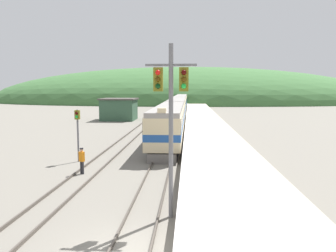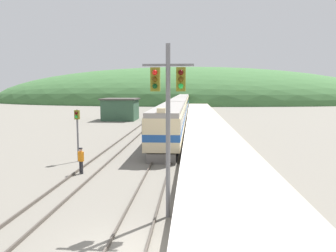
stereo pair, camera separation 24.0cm
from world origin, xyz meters
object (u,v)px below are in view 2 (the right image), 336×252
(carriage_third, at_px, (182,103))
(track_worker, at_px, (81,159))
(carriage_fourth, at_px, (184,100))
(signal_mast_main, at_px, (168,105))
(express_train_lead_car, at_px, (170,122))
(carriage_second, at_px, (178,109))
(signal_post_siding, at_px, (77,125))

(carriage_third, height_order, track_worker, carriage_third)
(carriage_third, distance_m, carriage_fourth, 22.20)
(signal_mast_main, bearing_deg, carriage_fourth, 90.82)
(express_train_lead_car, xyz_separation_m, signal_mast_main, (1.25, -20.77, 2.88))
(signal_mast_main, bearing_deg, track_worker, 132.25)
(carriage_second, distance_m, carriage_fourth, 44.39)
(carriage_second, xyz_separation_m, signal_mast_main, (1.25, -43.44, 2.89))
(carriage_third, relative_size, track_worker, 12.01)
(carriage_second, relative_size, carriage_fourth, 1.00)
(carriage_second, distance_m, carriage_third, 22.20)
(express_train_lead_car, xyz_separation_m, signal_post_siding, (-6.60, -10.14, 0.80))
(carriage_third, xyz_separation_m, carriage_fourth, (0.00, 22.20, 0.00))
(carriage_fourth, distance_m, signal_mast_main, 87.89)
(express_train_lead_car, bearing_deg, carriage_third, 90.00)
(signal_post_siding, distance_m, track_worker, 4.36)
(carriage_fourth, relative_size, signal_mast_main, 2.79)
(express_train_lead_car, xyz_separation_m, carriage_fourth, (0.00, 67.06, -0.01))
(express_train_lead_car, distance_m, track_worker, 14.72)
(express_train_lead_car, bearing_deg, signal_mast_main, -86.54)
(signal_post_siding, bearing_deg, carriage_third, 83.16)
(express_train_lead_car, relative_size, carriage_second, 1.02)
(signal_post_siding, bearing_deg, track_worker, -67.82)
(signal_mast_main, height_order, signal_post_siding, signal_mast_main)
(signal_post_siding, height_order, track_worker, signal_post_siding)
(carriage_second, bearing_deg, express_train_lead_car, -90.00)
(carriage_second, height_order, carriage_third, same)
(carriage_third, distance_m, signal_mast_main, 65.72)
(signal_mast_main, bearing_deg, signal_post_siding, 126.42)
(signal_post_siding, relative_size, track_worker, 2.31)
(carriage_third, bearing_deg, track_worker, -94.99)
(carriage_fourth, distance_m, track_worker, 80.99)
(signal_post_siding, bearing_deg, express_train_lead_car, 56.95)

